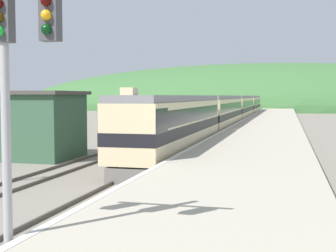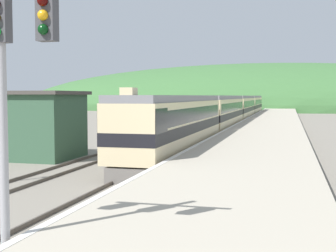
% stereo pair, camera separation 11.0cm
% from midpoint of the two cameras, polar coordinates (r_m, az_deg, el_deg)
% --- Properties ---
extents(track_main, '(1.52, 180.00, 0.16)m').
position_cam_midpoint_polar(track_main, '(73.36, 8.53, 0.42)').
color(track_main, '#4C443D').
rests_on(track_main, ground).
extents(track_siding, '(1.52, 180.00, 0.16)m').
position_cam_midpoint_polar(track_siding, '(74.03, 4.70, 0.48)').
color(track_siding, '#4C443D').
rests_on(track_siding, ground).
extents(platform, '(7.09, 140.00, 1.16)m').
position_cam_midpoint_polar(platform, '(53.04, 11.98, -0.33)').
color(platform, '#B2A893').
rests_on(platform, ground).
extents(distant_hills, '(171.18, 77.03, 29.14)m').
position_cam_midpoint_polar(distant_hills, '(154.48, 11.59, 2.06)').
color(distant_hills, '#3D6B38').
rests_on(distant_hills, ground).
extents(station_shed, '(7.12, 5.37, 4.55)m').
position_cam_midpoint_polar(station_shed, '(33.13, -16.90, 0.20)').
color(station_shed, '#385B42').
rests_on(station_shed, ground).
extents(express_train_lead_car, '(2.92, 20.18, 4.62)m').
position_cam_midpoint_polar(express_train_lead_car, '(31.50, 0.75, 0.25)').
color(express_train_lead_car, black).
rests_on(express_train_lead_car, ground).
extents(carriage_second, '(2.91, 21.01, 4.26)m').
position_cam_midpoint_polar(carriage_second, '(52.83, 6.29, 1.61)').
color(carriage_second, black).
rests_on(carriage_second, ground).
extents(carriage_third, '(2.91, 21.01, 4.26)m').
position_cam_midpoint_polar(carriage_third, '(74.55, 8.65, 2.19)').
color(carriage_third, black).
rests_on(carriage_third, ground).
extents(carriage_fourth, '(2.91, 21.01, 4.26)m').
position_cam_midpoint_polar(carriage_fourth, '(96.35, 9.94, 2.51)').
color(carriage_fourth, black).
rests_on(carriage_fourth, ground).
extents(signal_mast_main, '(3.30, 0.42, 7.38)m').
position_cam_midpoint_polar(signal_mast_main, '(10.69, -19.67, 7.93)').
color(signal_mast_main, '#9E9EA3').
rests_on(signal_mast_main, ground).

